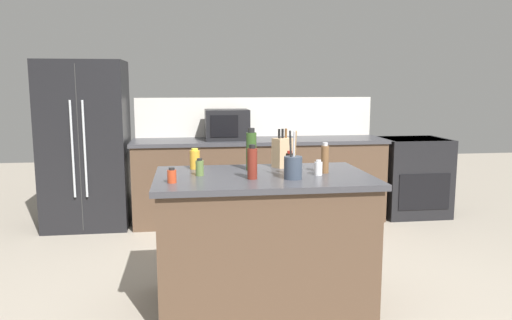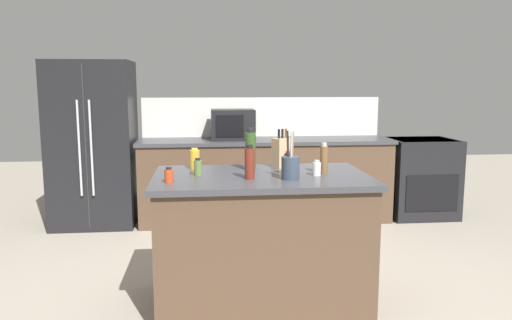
{
  "view_description": "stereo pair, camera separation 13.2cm",
  "coord_description": "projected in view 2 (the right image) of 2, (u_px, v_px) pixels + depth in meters",
  "views": [
    {
      "loc": [
        -0.51,
        -3.35,
        1.57
      ],
      "look_at": [
        0.0,
        0.35,
        0.99
      ],
      "focal_mm": 35.0,
      "sensor_mm": 36.0,
      "label": 1
    },
    {
      "loc": [
        -0.38,
        -3.36,
        1.57
      ],
      "look_at": [
        0.0,
        0.35,
        0.99
      ],
      "focal_mm": 35.0,
      "sensor_mm": 36.0,
      "label": 2
    }
  ],
  "objects": [
    {
      "name": "pepper_grinder",
      "position": [
        324.0,
        159.0,
        3.48
      ],
      "size": [
        0.06,
        0.06,
        0.22
      ],
      "color": "brown",
      "rests_on": "kitchen_island"
    },
    {
      "name": "spice_jar_oregano",
      "position": [
        198.0,
        167.0,
        3.41
      ],
      "size": [
        0.06,
        0.06,
        0.12
      ],
      "color": "#567038",
      "rests_on": "kitchen_island"
    },
    {
      "name": "spice_jar_paprika",
      "position": [
        169.0,
        175.0,
        3.18
      ],
      "size": [
        0.06,
        0.06,
        0.1
      ],
      "color": "#B73D1E",
      "rests_on": "kitchen_island"
    },
    {
      "name": "salt_shaker",
      "position": [
        317.0,
        168.0,
        3.41
      ],
      "size": [
        0.06,
        0.06,
        0.11
      ],
      "color": "silver",
      "rests_on": "kitchen_island"
    },
    {
      "name": "wall_backsplash",
      "position": [
        262.0,
        117.0,
        5.91
      ],
      "size": [
        2.81,
        0.03,
        0.46
      ],
      "primitive_type": "cube",
      "color": "beige",
      "rests_on": "back_counter_run"
    },
    {
      "name": "vinegar_bottle",
      "position": [
        250.0,
        163.0,
        3.28
      ],
      "size": [
        0.07,
        0.07,
        0.23
      ],
      "color": "maroon",
      "rests_on": "kitchen_island"
    },
    {
      "name": "microwave",
      "position": [
        233.0,
        125.0,
        5.57
      ],
      "size": [
        0.48,
        0.39,
        0.34
      ],
      "color": "black",
      "rests_on": "back_counter_run"
    },
    {
      "name": "refrigerator",
      "position": [
        93.0,
        144.0,
        5.49
      ],
      "size": [
        0.89,
        0.75,
        1.81
      ],
      "color": "black",
      "rests_on": "ground_plane"
    },
    {
      "name": "knife_block",
      "position": [
        282.0,
        152.0,
        3.73
      ],
      "size": [
        0.16,
        0.15,
        0.29
      ],
      "rotation": [
        0.0,
        0.0,
        0.49
      ],
      "color": "tan",
      "rests_on": "kitchen_island"
    },
    {
      "name": "ground_plane",
      "position": [
        261.0,
        303.0,
        3.58
      ],
      "size": [
        14.0,
        14.0,
        0.0
      ],
      "primitive_type": "plane",
      "color": "gray"
    },
    {
      "name": "utensil_crock",
      "position": [
        290.0,
        167.0,
        3.27
      ],
      "size": [
        0.12,
        0.12,
        0.32
      ],
      "color": "#333D4C",
      "rests_on": "kitchen_island"
    },
    {
      "name": "kitchen_island",
      "position": [
        261.0,
        240.0,
        3.51
      ],
      "size": [
        1.48,
        0.92,
        0.94
      ],
      "color": "#4C3828",
      "rests_on": "ground_plane"
    },
    {
      "name": "back_counter_run",
      "position": [
        265.0,
        180.0,
        5.7
      ],
      "size": [
        2.85,
        0.66,
        0.94
      ],
      "color": "#4C3828",
      "rests_on": "ground_plane"
    },
    {
      "name": "olive_oil_bottle",
      "position": [
        251.0,
        150.0,
        3.61
      ],
      "size": [
        0.07,
        0.07,
        0.31
      ],
      "color": "#2D4C1E",
      "rests_on": "kitchen_island"
    },
    {
      "name": "range_oven",
      "position": [
        420.0,
        177.0,
        5.89
      ],
      "size": [
        0.76,
        0.65,
        0.92
      ],
      "color": "black",
      "rests_on": "ground_plane"
    },
    {
      "name": "honey_jar",
      "position": [
        195.0,
        159.0,
        3.68
      ],
      "size": [
        0.07,
        0.07,
        0.15
      ],
      "color": "gold",
      "rests_on": "kitchen_island"
    },
    {
      "name": "soy_sauce_bottle",
      "position": [
        288.0,
        163.0,
        3.44
      ],
      "size": [
        0.05,
        0.05,
        0.16
      ],
      "color": "black",
      "rests_on": "kitchen_island"
    }
  ]
}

